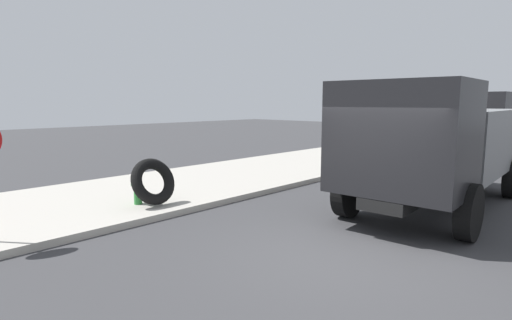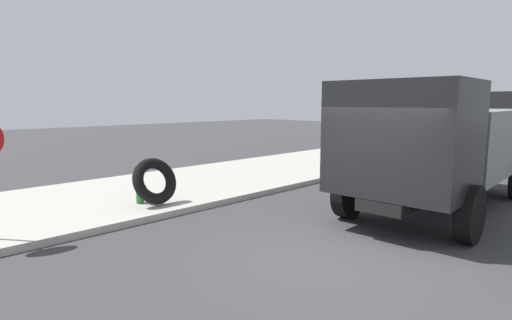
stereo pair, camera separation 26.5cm
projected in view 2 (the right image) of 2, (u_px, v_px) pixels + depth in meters
ground_plane at (336, 257)px, 6.80m from camera, size 80.00×80.00×0.00m
sidewalk_curb at (141, 192)px, 11.34m from camera, size 36.00×5.00×0.15m
fire_hydrant at (140, 184)px, 9.77m from camera, size 0.22×0.49×0.88m
loose_tire at (155, 181)px, 9.65m from camera, size 1.17×0.73×1.15m
dump_truck_gray at (441, 144)px, 9.66m from camera, size 7.11×3.07×3.00m
dump_truck_blue at (501, 124)px, 18.31m from camera, size 7.01×2.83×3.00m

